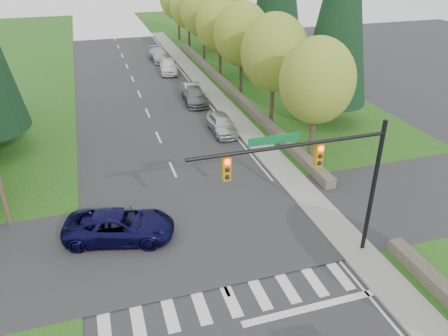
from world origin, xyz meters
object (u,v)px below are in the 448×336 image
suv_navy (120,226)px  parked_car_d (168,66)px  parked_car_b (195,96)px  parked_car_e (159,55)px  parked_car_a (222,124)px  parked_car_c (192,92)px

suv_navy → parked_car_d: (8.18, 29.59, 0.03)m
suv_navy → parked_car_d: bearing=-0.7°
suv_navy → parked_car_b: suv_navy is taller
parked_car_d → parked_car_e: 5.90m
suv_navy → parked_car_b: (8.55, 18.90, -0.06)m
parked_car_d → parked_car_e: size_ratio=0.90×
suv_navy → parked_car_a: suv_navy is taller
parked_car_b → parked_car_c: (0.08, 1.15, 0.01)m
suv_navy → parked_car_e: (8.18, 35.48, -0.02)m
suv_navy → parked_car_c: size_ratio=1.27×
suv_navy → parked_car_b: 20.75m
parked_car_d → parked_car_a: bearing=-80.7°
suv_navy → parked_car_a: 14.54m
parked_car_b → parked_car_e: bearing=94.6°
parked_car_e → suv_navy: bearing=-105.0°
parked_car_b → parked_car_e: 16.59m
parked_car_b → parked_car_c: size_ratio=1.12×
suv_navy → parked_car_a: (8.90, 11.49, -0.03)m
parked_car_b → parked_car_d: (-0.37, 10.69, 0.09)m
parked_car_b → parked_car_c: 1.15m
parked_car_a → parked_car_e: parked_car_e is taller
suv_navy → parked_car_c: bearing=-8.5°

